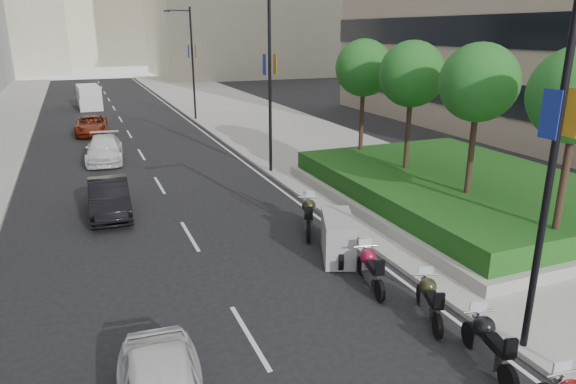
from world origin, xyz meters
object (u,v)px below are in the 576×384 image
lamp_post_0 (551,140)px  motorcycle_5 (338,237)px  car_c (104,149)px  motorcycle_3 (429,300)px  car_d (92,125)px  delivery_van (89,98)px  motorcycle_4 (370,268)px  car_b (109,198)px  lamp_post_2 (190,58)px  motorcycle_2 (488,344)px  motorcycle_6 (309,216)px  lamp_post_1 (267,76)px

lamp_post_0 → motorcycle_5: lamp_post_0 is taller
car_c → motorcycle_3: bearing=-67.6°
motorcycle_3 → lamp_post_0: bearing=-129.9°
car_d → delivery_van: 13.86m
delivery_van → motorcycle_3: bearing=-83.8°
motorcycle_4 → car_b: 11.48m
lamp_post_0 → lamp_post_2: size_ratio=1.00×
lamp_post_0 → car_d: 33.19m
lamp_post_0 → lamp_post_2: 35.00m
lamp_post_0 → motorcycle_4: 6.28m
lamp_post_2 → motorcycle_3: (-1.08, -33.02, -4.49)m
motorcycle_2 → motorcycle_6: bearing=15.9°
motorcycle_5 → motorcycle_6: motorcycle_5 is taller
lamp_post_1 → car_c: size_ratio=1.87×
motorcycle_4 → motorcycle_5: bearing=10.1°
delivery_van → motorcycle_6: bearing=-82.8°
lamp_post_2 → car_c: (-7.76, -11.85, -4.37)m
lamp_post_1 → lamp_post_2: size_ratio=1.00×
motorcycle_6 → lamp_post_1: bearing=14.9°
lamp_post_2 → delivery_van: bearing=125.9°
lamp_post_1 → motorcycle_6: size_ratio=3.98×
motorcycle_5 → car_c: motorcycle_5 is taller
lamp_post_1 → car_b: lamp_post_1 is taller
lamp_post_0 → motorcycle_3: 5.03m
motorcycle_5 → delivery_van: size_ratio=0.49×
car_d → motorcycle_4: bearing=-73.8°
motorcycle_6 → lamp_post_2: bearing=21.6°
motorcycle_4 → motorcycle_6: motorcycle_6 is taller
car_b → car_d: (0.03, 18.36, -0.06)m
motorcycle_2 → car_c: (-6.64, 23.32, 0.09)m
lamp_post_1 → delivery_van: lamp_post_1 is taller
motorcycle_2 → car_b: 15.38m
motorcycle_4 → motorcycle_6: (0.11, 4.58, 0.06)m
lamp_post_1 → car_c: 10.82m
lamp_post_2 → motorcycle_2: size_ratio=4.01×
motorcycle_4 → motorcycle_5: size_ratio=0.87×
lamp_post_1 → motorcycle_6: bearing=-99.8°
car_c → delivery_van: size_ratio=0.93×
motorcycle_2 → motorcycle_5: (-0.36, 6.49, 0.10)m
lamp_post_1 → motorcycle_3: (-1.08, -15.02, -4.49)m
lamp_post_0 → motorcycle_5: bearing=103.2°
lamp_post_0 → lamp_post_1: bearing=90.0°
lamp_post_0 → motorcycle_5: size_ratio=3.57×
motorcycle_4 → car_d: bearing=25.4°
car_c → delivery_van: bearing=94.9°
car_d → delivery_van: (0.37, 13.85, 0.34)m
lamp_post_0 → delivery_van: size_ratio=1.74×
car_c → car_b: bearing=-87.4°
motorcycle_2 → motorcycle_4: (-0.43, 4.28, -0.02)m
car_c → car_d: 8.73m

